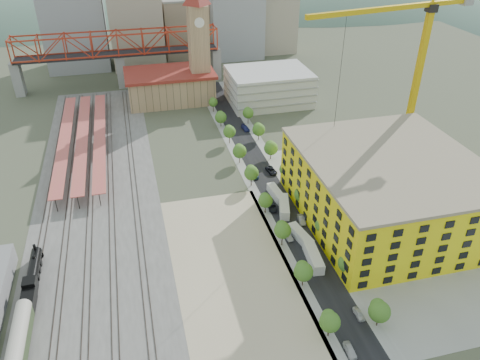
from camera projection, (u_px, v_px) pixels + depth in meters
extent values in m
plane|color=#474C38|center=(222.00, 199.00, 139.59)|extent=(400.00, 400.00, 0.00)
cube|color=#605E59|center=(98.00, 184.00, 146.56)|extent=(36.00, 165.00, 0.06)
cube|color=tan|center=(233.00, 271.00, 112.69)|extent=(28.00, 67.00, 0.06)
cube|color=black|center=(259.00, 168.00, 155.31)|extent=(12.00, 170.00, 0.06)
cube|color=gray|center=(243.00, 170.00, 154.17)|extent=(3.00, 170.00, 0.04)
cube|color=gray|center=(275.00, 166.00, 156.46)|extent=(3.00, 170.00, 0.04)
cube|color=gray|center=(392.00, 215.00, 132.39)|extent=(50.00, 90.00, 0.06)
cube|color=#382B23|center=(48.00, 190.00, 143.44)|extent=(0.12, 160.00, 0.18)
cube|color=#382B23|center=(53.00, 189.00, 143.74)|extent=(0.12, 160.00, 0.18)
cube|color=#382B23|center=(69.00, 188.00, 144.69)|extent=(0.12, 160.00, 0.18)
cube|color=#382B23|center=(74.00, 187.00, 144.99)|extent=(0.12, 160.00, 0.18)
cube|color=#382B23|center=(89.00, 185.00, 145.93)|extent=(0.12, 160.00, 0.18)
cube|color=#382B23|center=(94.00, 184.00, 146.23)|extent=(0.12, 160.00, 0.18)
cube|color=#382B23|center=(109.00, 183.00, 147.18)|extent=(0.12, 160.00, 0.18)
cube|color=#382B23|center=(113.00, 182.00, 147.48)|extent=(0.12, 160.00, 0.18)
cube|color=#382B23|center=(131.00, 180.00, 148.64)|extent=(0.12, 160.00, 0.18)
cube|color=#382B23|center=(136.00, 179.00, 148.94)|extent=(0.12, 160.00, 0.18)
cube|color=#C44B4E|center=(65.00, 139.00, 164.95)|extent=(4.00, 80.00, 0.25)
cylinder|color=black|center=(66.00, 144.00, 166.00)|extent=(0.24, 0.24, 4.00)
cube|color=#C44B4E|center=(82.00, 137.00, 166.20)|extent=(4.00, 80.00, 0.25)
cylinder|color=black|center=(83.00, 142.00, 167.24)|extent=(0.24, 0.24, 4.00)
cube|color=#C44B4E|center=(100.00, 135.00, 167.45)|extent=(4.00, 80.00, 0.25)
cylinder|color=black|center=(100.00, 140.00, 168.49)|extent=(0.24, 0.24, 4.00)
cube|color=tan|center=(170.00, 87.00, 203.25)|extent=(36.00, 22.00, 12.00)
cube|color=maroon|center=(169.00, 73.00, 199.86)|extent=(38.00, 24.00, 1.20)
cube|color=tan|center=(199.00, 55.00, 196.99)|extent=(8.00, 8.00, 40.00)
cylinder|color=white|center=(199.00, 23.00, 186.29)|extent=(4.00, 0.30, 4.00)
cube|color=silver|center=(269.00, 86.00, 201.33)|extent=(34.00, 26.00, 14.00)
cube|color=gray|center=(18.00, 79.00, 207.97)|extent=(4.00, 6.00, 15.00)
cube|color=gray|center=(216.00, 64.00, 226.69)|extent=(4.00, 6.00, 15.00)
cube|color=gray|center=(121.00, 71.00, 217.33)|extent=(4.00, 6.00, 15.00)
cube|color=black|center=(119.00, 54.00, 213.16)|extent=(90.00, 9.00, 1.00)
cube|color=gold|center=(387.00, 190.00, 127.08)|extent=(44.00, 50.00, 18.00)
cube|color=gray|center=(393.00, 160.00, 122.18)|extent=(44.60, 50.60, 0.80)
cube|color=#9EA0A3|center=(75.00, 30.00, 236.12)|extent=(30.00, 25.00, 38.00)
cube|color=#B2A58C|center=(135.00, 15.00, 234.57)|extent=(26.00, 22.00, 52.00)
cube|color=gray|center=(185.00, 27.00, 258.34)|extent=(24.00, 24.00, 30.00)
cube|color=#9EA0A3|center=(235.00, 0.00, 247.65)|extent=(28.00, 22.00, 60.00)
cube|color=#B2A58C|center=(275.00, 11.00, 260.95)|extent=(22.00, 20.00, 44.00)
cube|color=brown|center=(158.00, 28.00, 264.74)|extent=(20.00, 20.00, 26.00)
ellipsoid|color=#4C6B59|center=(57.00, 108.00, 373.52)|extent=(396.00, 216.00, 180.00)
ellipsoid|color=#4C6B59|center=(206.00, 120.00, 411.01)|extent=(484.00, 264.00, 220.00)
ellipsoid|color=#4C6B59|center=(335.00, 85.00, 424.48)|extent=(418.00, 228.00, 190.00)
cylinder|color=black|center=(34.00, 267.00, 110.50)|extent=(2.53, 12.16, 2.53)
cube|color=black|center=(30.00, 286.00, 104.95)|extent=(2.84, 3.04, 3.24)
cylinder|color=black|center=(35.00, 248.00, 113.74)|extent=(0.71, 0.71, 1.62)
sphere|color=black|center=(34.00, 257.00, 111.49)|extent=(1.01, 1.01, 1.01)
cone|color=black|center=(39.00, 253.00, 117.00)|extent=(2.64, 1.62, 2.64)
cube|color=black|center=(28.00, 302.00, 101.49)|extent=(2.84, 6.08, 2.84)
cube|color=#2B391F|center=(20.00, 344.00, 91.48)|extent=(2.94, 18.24, 3.24)
cylinder|color=#ADA899|center=(17.00, 338.00, 90.58)|extent=(3.14, 18.24, 3.14)
cube|color=gold|center=(414.00, 94.00, 145.92)|extent=(1.75, 1.75, 49.09)
cube|color=black|center=(432.00, 8.00, 132.54)|extent=(2.73, 2.73, 2.18)
cube|color=gold|center=(373.00, 10.00, 124.70)|extent=(41.03, 8.61, 1.31)
cube|color=gold|center=(450.00, 2.00, 134.27)|extent=(13.11, 3.60, 1.31)
cube|color=gray|center=(467.00, 1.00, 136.68)|extent=(3.70, 3.26, 2.18)
cube|color=silver|center=(313.00, 257.00, 114.97)|extent=(3.74, 10.64, 2.85)
cube|color=silver|center=(301.00, 236.00, 122.47)|extent=(4.26, 9.61, 2.55)
cube|color=silver|center=(284.00, 207.00, 133.63)|extent=(5.31, 10.50, 2.78)
cube|color=silver|center=(276.00, 194.00, 139.68)|extent=(3.24, 9.44, 2.53)
imported|color=#BBBBBB|center=(350.00, 350.00, 92.35)|extent=(1.90, 4.30, 1.44)
imported|color=#929397|center=(288.00, 236.00, 123.24)|extent=(1.84, 4.25, 1.36)
imported|color=black|center=(272.00, 207.00, 134.67)|extent=(2.75, 5.22, 1.40)
imported|color=navy|center=(254.00, 174.00, 150.41)|extent=(2.75, 5.68, 1.59)
imported|color=silver|center=(359.00, 314.00, 100.41)|extent=(1.64, 3.96, 1.34)
imported|color=gray|center=(302.00, 220.00, 129.31)|extent=(2.25, 4.81, 1.52)
imported|color=black|center=(271.00, 171.00, 152.41)|extent=(3.06, 5.60, 1.49)
imported|color=navy|center=(245.00, 128.00, 180.14)|extent=(2.79, 5.42, 1.50)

